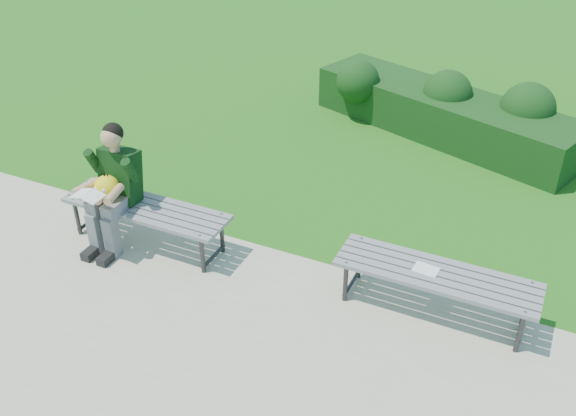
{
  "coord_description": "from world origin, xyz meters",
  "views": [
    {
      "loc": [
        2.31,
        -4.85,
        4.0
      ],
      "look_at": [
        0.15,
        -0.25,
        0.75
      ],
      "focal_mm": 40.0,
      "sensor_mm": 36.0,
      "label": 1
    }
  ],
  "objects_px": {
    "hedge": "(446,109)",
    "paper_sheet": "(426,269)",
    "seated_boy": "(112,184)",
    "bench_left": "(146,211)",
    "bench_right": "(436,277)"
  },
  "relations": [
    {
      "from": "bench_right",
      "to": "seated_boy",
      "type": "bearing_deg",
      "value": -174.86
    },
    {
      "from": "hedge",
      "to": "paper_sheet",
      "type": "bearing_deg",
      "value": -79.47
    },
    {
      "from": "hedge",
      "to": "bench_left",
      "type": "xyz_separation_m",
      "value": [
        -2.18,
        -3.97,
        0.03
      ]
    },
    {
      "from": "hedge",
      "to": "bench_right",
      "type": "bearing_deg",
      "value": -78.01
    },
    {
      "from": "bench_left",
      "to": "seated_boy",
      "type": "xyz_separation_m",
      "value": [
        -0.3,
        -0.1,
        0.3
      ]
    },
    {
      "from": "bench_right",
      "to": "paper_sheet",
      "type": "xyz_separation_m",
      "value": [
        -0.1,
        0.0,
        0.06
      ]
    },
    {
      "from": "bench_right",
      "to": "hedge",
      "type": "bearing_deg",
      "value": 101.99
    },
    {
      "from": "hedge",
      "to": "seated_boy",
      "type": "xyz_separation_m",
      "value": [
        -2.48,
        -4.06,
        0.33
      ]
    },
    {
      "from": "paper_sheet",
      "to": "seated_boy",
      "type": "bearing_deg",
      "value": -174.7
    },
    {
      "from": "bench_left",
      "to": "bench_right",
      "type": "relative_size",
      "value": 1.0
    },
    {
      "from": "bench_right",
      "to": "seated_boy",
      "type": "xyz_separation_m",
      "value": [
        -3.28,
        -0.3,
        0.3
      ]
    },
    {
      "from": "bench_left",
      "to": "seated_boy",
      "type": "relative_size",
      "value": 1.37
    },
    {
      "from": "bench_left",
      "to": "paper_sheet",
      "type": "xyz_separation_m",
      "value": [
        2.88,
        0.2,
        0.06
      ]
    },
    {
      "from": "hedge",
      "to": "bench_right",
      "type": "relative_size",
      "value": 2.17
    },
    {
      "from": "hedge",
      "to": "seated_boy",
      "type": "bearing_deg",
      "value": -121.42
    }
  ]
}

